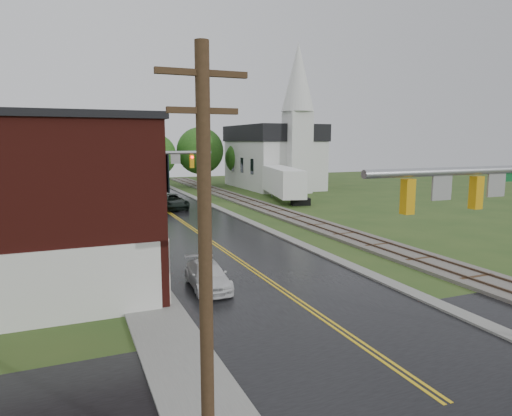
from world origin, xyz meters
TOP-DOWN VIEW (x-y plane):
  - ground at (0.00, 0.00)m, footprint 160.00×160.00m
  - main_road at (0.00, 30.00)m, footprint 10.00×90.00m
  - cross_road at (0.00, 2.00)m, footprint 60.00×9.00m
  - curb_right at (5.40, 35.00)m, footprint 0.80×70.00m
  - sidewalk_left at (-6.20, 25.00)m, footprint 2.40×50.00m
  - yellow_house at (-11.00, 26.00)m, footprint 8.00×7.00m
  - darkred_building at (-10.00, 35.00)m, footprint 7.00×6.00m
  - church at (20.00, 53.74)m, footprint 10.40×18.40m
  - railroad at (10.00, 35.00)m, footprint 3.20×80.00m
  - traffic_signal_near at (3.47, 2.00)m, footprint 7.34×0.30m
  - traffic_signal_far at (-3.47, 27.00)m, footprint 7.34×0.43m
  - utility_pole_a at (-6.80, 0.00)m, footprint 1.80×0.28m
  - utility_pole_b at (-6.80, 22.00)m, footprint 1.80×0.28m
  - utility_pole_c at (-6.80, 44.00)m, footprint 1.80×0.28m
  - tree_left_c at (-13.85, 39.90)m, footprint 6.00×6.00m
  - tree_left_e at (-8.85, 45.90)m, footprint 6.40×6.40m
  - suv_dark at (0.80, 38.46)m, footprint 2.89×5.74m
  - pickup_white at (-3.20, 12.11)m, footprint 1.96×4.32m
  - semi_trailer at (14.66, 40.46)m, footprint 5.44×12.70m

SIDE VIEW (x-z plane):
  - ground at x=0.00m, z-range 0.00..0.00m
  - main_road at x=0.00m, z-range -0.01..0.01m
  - cross_road at x=0.00m, z-range -0.01..0.01m
  - curb_right at x=5.40m, z-range -0.06..0.06m
  - sidewalk_left at x=-6.20m, z-range -0.06..0.06m
  - railroad at x=10.00m, z-range -0.04..0.26m
  - pickup_white at x=-3.20m, z-range 0.00..1.23m
  - suv_dark at x=0.80m, z-range 0.00..1.56m
  - darkred_building at x=-10.00m, z-range 0.00..4.40m
  - semi_trailer at x=14.66m, z-range 0.36..4.27m
  - yellow_house at x=-11.00m, z-range 0.00..6.40m
  - tree_left_c at x=-13.85m, z-range 0.69..8.34m
  - utility_pole_a at x=-6.80m, z-range 0.22..9.22m
  - utility_pole_b at x=-6.80m, z-range 0.22..9.22m
  - utility_pole_c at x=-6.80m, z-range 0.22..9.22m
  - tree_left_e at x=-8.85m, z-range 0.73..8.89m
  - traffic_signal_near at x=3.47m, z-range 1.37..8.57m
  - traffic_signal_far at x=-3.47m, z-range 1.37..8.57m
  - church at x=20.00m, z-range -4.17..15.83m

